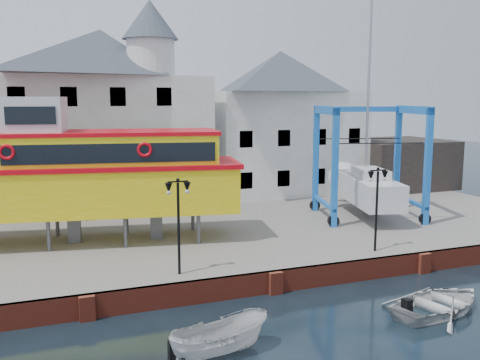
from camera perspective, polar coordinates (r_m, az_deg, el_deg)
name	(u,v)px	position (r m, az deg, el deg)	size (l,w,h in m)	color
ground	(275,293)	(24.14, 3.75, -11.98)	(140.00, 140.00, 0.00)	black
hardstanding	(203,227)	(33.86, -4.00, -4.98)	(44.00, 22.00, 1.00)	#66605B
quay_wall	(274,282)	(24.05, 3.65, -10.79)	(44.00, 0.47, 1.00)	maroon
building_white_main	(105,115)	(39.18, -14.17, 6.77)	(14.00, 8.30, 14.00)	beige
building_white_right	(280,122)	(43.63, 4.28, 6.21)	(12.00, 8.00, 11.20)	beige
shed_dark	(396,163)	(47.38, 16.30, 1.72)	(8.00, 7.00, 4.00)	black
lamp_post_left	(178,202)	(22.80, -6.61, -2.34)	(1.12, 0.32, 4.20)	black
lamp_post_right	(377,188)	(26.98, 14.44, -0.83)	(1.12, 0.32, 4.20)	black
tour_boat	(73,175)	(29.00, -17.42, 0.52)	(17.88, 7.08, 7.59)	#59595E
travel_lift	(363,180)	(35.45, 13.03, -0.02)	(7.36, 9.24, 13.52)	#1244B8
motorboat_a	(220,355)	(18.90, -2.15, -18.13)	(1.37, 3.65, 1.41)	silver
motorboat_b	(439,311)	(23.64, 20.46, -13.00)	(3.34, 4.68, 0.97)	silver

